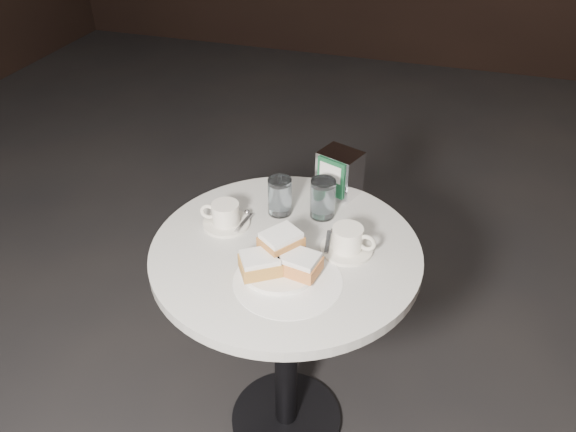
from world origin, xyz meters
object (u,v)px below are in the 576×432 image
(cafe_table, at_px, (286,303))
(water_glass_right, at_px, (323,199))
(beignet_plate, at_px, (280,260))
(water_glass_left, at_px, (280,197))
(coffee_cup_right, at_px, (348,241))
(napkin_dispenser, at_px, (339,173))
(coffee_cup_left, at_px, (225,216))

(cafe_table, distance_m, water_glass_right, 0.31)
(beignet_plate, xyz_separation_m, water_glass_left, (-0.08, 0.24, 0.02))
(water_glass_left, height_order, water_glass_right, water_glass_right)
(coffee_cup_right, bearing_deg, water_glass_left, 158.80)
(beignet_plate, bearing_deg, cafe_table, 99.01)
(coffee_cup_right, distance_m, water_glass_right, 0.17)
(napkin_dispenser, bearing_deg, water_glass_right, -76.57)
(beignet_plate, height_order, water_glass_left, water_glass_left)
(beignet_plate, relative_size, coffee_cup_left, 1.58)
(cafe_table, bearing_deg, water_glass_right, 72.29)
(coffee_cup_left, xyz_separation_m, napkin_dispenser, (0.26, 0.25, 0.04))
(cafe_table, xyz_separation_m, water_glass_right, (0.05, 0.17, 0.25))
(coffee_cup_right, bearing_deg, beignet_plate, -131.94)
(coffee_cup_left, relative_size, water_glass_right, 1.31)
(cafe_table, height_order, water_glass_left, water_glass_left)
(napkin_dispenser, bearing_deg, cafe_table, -82.56)
(water_glass_right, relative_size, napkin_dispenser, 0.81)
(cafe_table, distance_m, water_glass_left, 0.30)
(water_glass_left, bearing_deg, napkin_dispenser, 48.61)
(cafe_table, relative_size, napkin_dispenser, 5.44)
(beignet_plate, bearing_deg, water_glass_right, 81.46)
(cafe_table, height_order, napkin_dispenser, napkin_dispenser)
(coffee_cup_right, relative_size, water_glass_right, 1.34)
(coffee_cup_right, bearing_deg, napkin_dispenser, 113.77)
(coffee_cup_right, xyz_separation_m, water_glass_right, (-0.10, 0.13, 0.02))
(coffee_cup_right, height_order, water_glass_right, water_glass_right)
(cafe_table, xyz_separation_m, coffee_cup_left, (-0.19, 0.05, 0.23))
(coffee_cup_left, relative_size, water_glass_left, 1.37)
(beignet_plate, distance_m, coffee_cup_right, 0.19)
(cafe_table, height_order, coffee_cup_right, coffee_cup_right)
(water_glass_right, bearing_deg, napkin_dispenser, 82.70)
(water_glass_left, xyz_separation_m, napkin_dispenser, (0.13, 0.15, 0.01))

